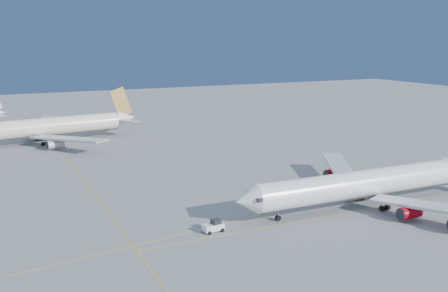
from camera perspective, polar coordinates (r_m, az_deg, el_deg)
ground at (r=111.82m, az=8.17°, el=-5.58°), size 500.00×500.00×0.00m
taxiway_lines at (r=110.07m, az=-0.11°, el=-5.73°), size 118.86×140.00×0.02m
airliner_virgin at (r=107.90m, az=16.86°, el=-4.01°), size 63.59×57.23×15.71m
airliner_etihad at (r=175.38m, az=-20.04°, el=2.02°), size 66.16×60.67×17.28m
pushback_tug at (r=90.30m, az=-1.18°, el=-9.15°), size 3.95×2.63×2.12m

